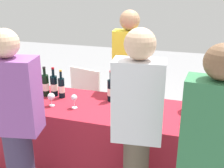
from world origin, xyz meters
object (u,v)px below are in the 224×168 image
Objects in this scene: wine_glass_3 at (188,112)px; menu_board at (85,94)px; wine_glass_4 at (197,117)px; server_pouring at (129,75)px; wine_glass_1 at (74,98)px; ice_bucket at (194,103)px; wine_glass_0 at (51,97)px; guest_2 at (209,156)px; wine_bottle_1 at (40,85)px; wine_glass_2 at (128,106)px; wine_bottle_2 at (45,85)px; guest_0 at (15,123)px; wine_bottle_5 at (111,90)px; wine_bottle_4 at (62,88)px; wine_bottle_3 at (54,86)px; wine_bottle_0 at (29,83)px.

wine_glass_3 is 0.19× the size of menu_board.
wine_glass_4 is 1.08m from server_pouring.
ice_bucket is (1.13, 0.27, -0.02)m from wine_glass_1.
guest_2 is (1.50, -0.64, 0.02)m from wine_glass_0.
wine_glass_2 is at bearing -12.32° from wine_bottle_1.
server_pouring is at bearing 30.76° from wine_bottle_2.
wine_glass_2 is at bearing -0.92° from wine_glass_1.
ice_bucket reaches higher than wine_glass_2.
wine_glass_0 is 1.02× the size of wine_glass_4.
wine_glass_4 is at bearing -34.80° from wine_glass_3.
server_pouring is 1.02× the size of guest_0.
wine_glass_0 is (-0.54, -0.30, -0.02)m from wine_bottle_5.
wine_bottle_2 is at bearing -14.19° from wine_bottle_1.
wine_bottle_4 reaches higher than wine_glass_1.
wine_bottle_1 is 0.18m from wine_bottle_3.
wine_bottle_3 is (0.18, 0.01, 0.00)m from wine_bottle_1.
wine_glass_2 is 1.03× the size of wine_glass_4.
wine_bottle_1 reaches higher than wine_glass_4.
wine_bottle_2 is 1.62m from wine_glass_4.
wine_bottle_3 is 0.97× the size of wine_bottle_5.
wine_glass_1 is (0.44, -0.20, -0.02)m from wine_bottle_2.
wine_bottle_5 is (0.97, 0.04, 0.01)m from wine_bottle_0.
wine_bottle_2 reaches higher than wine_bottle_3.
guest_0 reaches higher than guest_2.
wine_bottle_3 is at bearing 16.66° from wine_bottle_2.
wine_bottle_4 is 2.31× the size of wine_glass_4.
guest_0 is at bearing -62.94° from wine_bottle_0.
wine_bottle_1 reaches higher than menu_board.
wine_glass_1 is 0.09× the size of guest_2.
wine_bottle_3 is (0.09, 0.03, -0.01)m from wine_bottle_2.
guest_0 reaches higher than wine_bottle_4.
ice_bucket is at bearing -17.68° from menu_board.
guest_2 reaches higher than wine_glass_3.
wine_glass_1 reaches higher than wine_glass_4.
guest_2 reaches higher than wine_glass_4.
server_pouring is (0.90, 0.46, 0.05)m from wine_bottle_1.
wine_bottle_2 is at bearing -163.34° from wine_bottle_3.
wine_bottle_4 is (0.43, -0.03, 0.00)m from wine_bottle_0.
wine_glass_2 is at bearing -178.60° from wine_glass_3.
guest_0 reaches higher than wine_glass_4.
wine_bottle_0 is 1.13m from menu_board.
wine_bottle_1 reaches higher than wine_bottle_4.
guest_0 reaches higher than wine_bottle_5.
wine_bottle_1 reaches higher than ice_bucket.
wine_bottle_5 is 2.36× the size of wine_glass_1.
guest_0 reaches higher than wine_bottle_3.
server_pouring is 1.03× the size of guest_2.
wine_bottle_0 is at bearing 171.01° from wine_bottle_2.
wine_bottle_2 is 0.73m from wine_bottle_5.
wine_bottle_0 is 1.86m from wine_glass_4.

